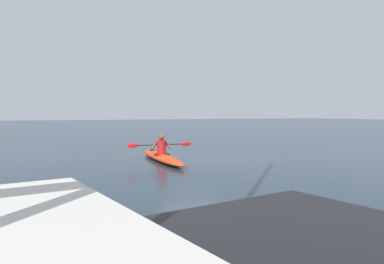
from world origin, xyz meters
TOP-DOWN VIEW (x-y plane):
  - ground_plane at (0.00, 0.00)m, footprint 160.00×160.00m
  - kayak at (1.50, 0.31)m, footprint 0.97×4.76m
  - kayaker at (1.50, 0.27)m, footprint 2.48×0.46m

SIDE VIEW (x-z plane):
  - ground_plane at x=0.00m, z-range 0.00..0.00m
  - kayak at x=1.50m, z-range 0.00..0.26m
  - kayaker at x=1.50m, z-range 0.21..0.92m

